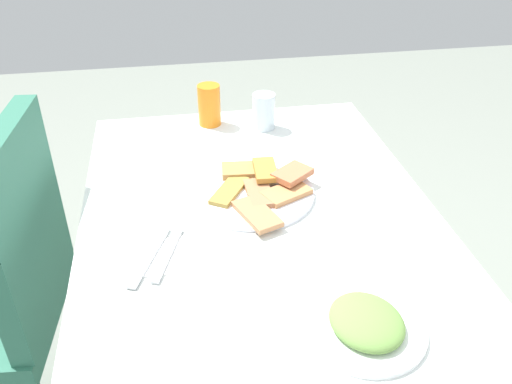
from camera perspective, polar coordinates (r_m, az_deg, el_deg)
dining_table at (r=1.29m, az=0.25°, el=-4.63°), size 1.08×0.80×0.70m
pide_platter at (r=1.28m, az=0.01°, el=0.15°), size 0.32×0.30×0.05m
salad_plate_greens at (r=0.97m, az=11.58°, el=-13.52°), size 0.21×0.21×0.04m
soda_can at (r=1.61m, az=-4.97°, el=9.16°), size 0.07×0.07×0.12m
drinking_glass at (r=1.58m, az=0.82°, el=8.53°), size 0.07×0.07×0.11m
paper_napkin at (r=1.12m, az=-10.25°, el=-6.73°), size 0.12×0.12×0.00m
fork at (r=1.11m, az=-9.34°, el=-6.49°), size 0.17×0.07×0.00m
spoon at (r=1.12m, az=-11.19°, el=-6.65°), size 0.19×0.09×0.00m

